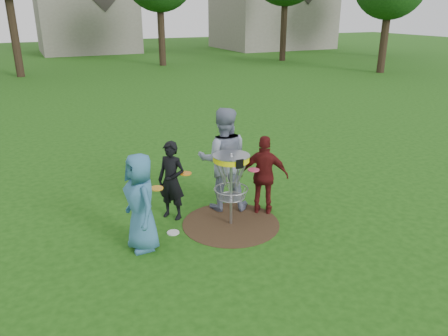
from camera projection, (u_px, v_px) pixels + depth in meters
name	position (u px, v px, depth m)	size (l,w,h in m)	color
ground	(231.00, 224.00, 8.08)	(100.00, 100.00, 0.00)	#19470F
dirt_patch	(231.00, 223.00, 8.08)	(1.80, 1.80, 0.01)	#47331E
player_blue	(141.00, 202.00, 7.01)	(0.80, 0.52, 1.64)	teal
player_black	(172.00, 181.00, 8.08)	(0.55, 0.36, 1.50)	black
player_grey	(223.00, 159.00, 8.40)	(0.98, 0.77, 2.03)	gray
player_maroon	(265.00, 175.00, 8.27)	(0.90, 0.38, 1.54)	#561314
disc_on_grass	(173.00, 233.00, 7.74)	(0.22, 0.22, 0.02)	silver
disc_golf_basket	(231.00, 172.00, 7.73)	(0.66, 0.67, 1.38)	#9EA0A5
held_discs	(207.00, 170.00, 7.79)	(2.14, 0.87, 0.34)	orange
house_row	(110.00, 2.00, 36.63)	(44.50, 10.65, 11.62)	gray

